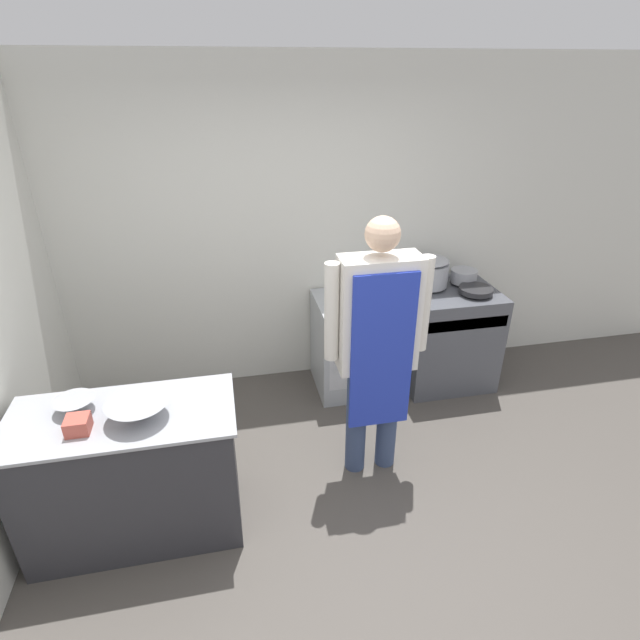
# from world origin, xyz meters

# --- Properties ---
(ground_plane) EXTENTS (14.00, 14.00, 0.00)m
(ground_plane) POSITION_xyz_m (0.00, 0.00, 0.00)
(ground_plane) COLOR #4C4742
(wall_back) EXTENTS (8.00, 0.05, 2.70)m
(wall_back) POSITION_xyz_m (0.00, 2.11, 1.35)
(wall_back) COLOR silver
(wall_back) RESTS_ON ground_plane
(prep_counter) EXTENTS (1.25, 0.60, 0.86)m
(prep_counter) POSITION_xyz_m (-1.14, 0.51, 0.43)
(prep_counter) COLOR #2D2D33
(prep_counter) RESTS_ON ground_plane
(stove) EXTENTS (0.78, 0.66, 0.90)m
(stove) POSITION_xyz_m (1.37, 1.70, 0.44)
(stove) COLOR #4C4F56
(stove) RESTS_ON ground_plane
(fridge_unit) EXTENTS (0.63, 0.60, 0.84)m
(fridge_unit) POSITION_xyz_m (0.53, 1.76, 0.42)
(fridge_unit) COLOR #A8ADB2
(fridge_unit) RESTS_ON ground_plane
(person_cook) EXTENTS (0.68, 0.24, 1.83)m
(person_cook) POSITION_xyz_m (0.40, 0.74, 1.05)
(person_cook) COLOR #38476B
(person_cook) RESTS_ON ground_plane
(mixing_bowl) EXTENTS (0.34, 0.34, 0.11)m
(mixing_bowl) POSITION_xyz_m (-1.03, 0.46, 0.92)
(mixing_bowl) COLOR #9EA0A8
(mixing_bowl) RESTS_ON prep_counter
(small_bowl) EXTENTS (0.22, 0.22, 0.08)m
(small_bowl) POSITION_xyz_m (-1.38, 0.60, 0.90)
(small_bowl) COLOR #9EA0A8
(small_bowl) RESTS_ON prep_counter
(plastic_tub) EXTENTS (0.12, 0.12, 0.09)m
(plastic_tub) POSITION_xyz_m (-1.33, 0.40, 0.91)
(plastic_tub) COLOR #B24C3F
(plastic_tub) RESTS_ON prep_counter
(stock_pot) EXTENTS (0.33, 0.33, 0.25)m
(stock_pot) POSITION_xyz_m (1.20, 1.82, 1.03)
(stock_pot) COLOR #9EA0A8
(stock_pot) RESTS_ON stove
(saute_pan) EXTENTS (0.28, 0.28, 0.04)m
(saute_pan) POSITION_xyz_m (1.53, 1.59, 0.92)
(saute_pan) COLOR #262628
(saute_pan) RESTS_ON stove
(sauce_pot) EXTENTS (0.23, 0.23, 0.11)m
(sauce_pot) POSITION_xyz_m (1.53, 1.82, 0.96)
(sauce_pot) COLOR #9EA0A8
(sauce_pot) RESTS_ON stove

